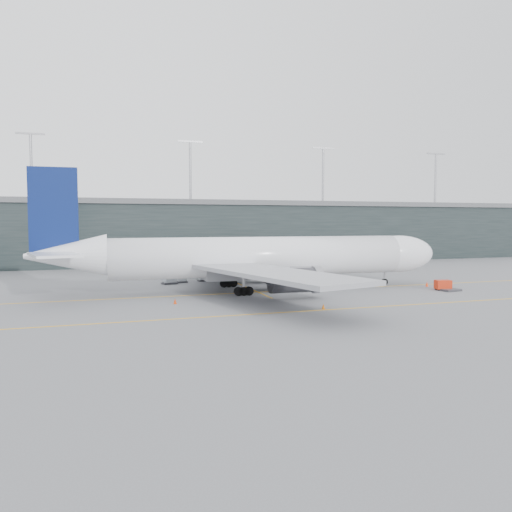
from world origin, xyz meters
name	(u,v)px	position (x,y,z in m)	size (l,w,h in m)	color
ground	(218,290)	(0.00, 0.00, 0.00)	(320.00, 320.00, 0.00)	slate
taxiline_a	(224,294)	(0.00, -4.00, 0.01)	(160.00, 0.25, 0.02)	gold
taxiline_b	(260,314)	(0.00, -20.00, 0.01)	(160.00, 0.25, 0.02)	gold
taxiline_lead_main	(218,275)	(5.00, 20.00, 0.01)	(0.25, 60.00, 0.02)	gold
terminal	(164,231)	(0.00, 58.00, 7.62)	(240.00, 36.00, 29.00)	black
main_aircraft	(258,258)	(5.57, -2.06, 4.84)	(61.40, 57.79, 17.24)	white
jet_bridge	(270,250)	(16.11, 22.12, 4.37)	(12.76, 42.90, 5.83)	#29292E
gse_cart	(443,285)	(31.68, -10.46, 0.84)	(2.43, 1.80, 1.50)	red
baggage_dolly	(449,290)	(32.19, -11.29, 0.17)	(2.77, 2.21, 0.28)	#343439
uld_a	(169,278)	(-5.81, 9.22, 1.07)	(2.65, 2.34, 2.05)	#39393E
uld_b	(182,277)	(-3.53, 10.68, 0.87)	(1.85, 1.49, 1.65)	#39393E
uld_c	(204,276)	(0.32, 11.42, 0.95)	(2.12, 1.77, 1.80)	#39393E
cone_nose	(427,284)	(32.13, -6.15, 0.38)	(0.48, 0.48, 0.76)	#F9380D
cone_wing_stbd	(323,306)	(7.89, -19.47, 0.32)	(0.40, 0.40, 0.64)	#D8640C
cone_wing_port	(254,277)	(9.63, 12.42, 0.32)	(0.41, 0.41, 0.64)	orange
cone_tail	(175,301)	(-7.93, -10.50, 0.35)	(0.43, 0.43, 0.69)	red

